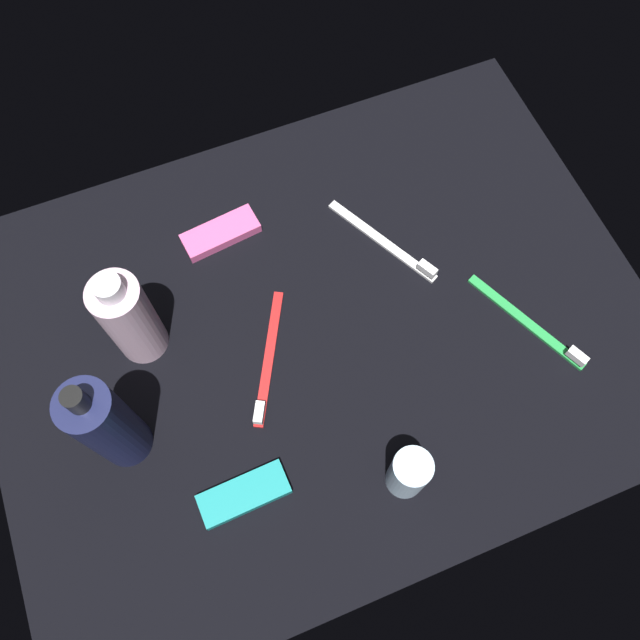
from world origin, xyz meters
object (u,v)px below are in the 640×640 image
at_px(toothbrush_green, 533,326).
at_px(snack_bar_teal, 244,494).
at_px(snack_bar_pink, 221,233).
at_px(toothbrush_white, 389,244).
at_px(lotion_bottle, 107,425).
at_px(deodorant_stick, 409,473).
at_px(toothbrush_red, 267,365).
at_px(bodywash_bottle, 129,318).

distance_m(toothbrush_green, snack_bar_teal, 0.42).
bearing_deg(snack_bar_pink, toothbrush_white, 147.27).
relative_size(lotion_bottle, snack_bar_teal, 1.91).
height_order(deodorant_stick, snack_bar_teal, deodorant_stick).
bearing_deg(lotion_bottle, toothbrush_red, -171.50).
bearing_deg(toothbrush_white, bodywash_bottle, 1.74).
relative_size(lotion_bottle, toothbrush_green, 1.17).
bearing_deg(toothbrush_red, snack_bar_pink, -91.55).
distance_m(lotion_bottle, toothbrush_red, 0.21).
distance_m(snack_bar_pink, snack_bar_teal, 0.35).
relative_size(deodorant_stick, snack_bar_teal, 0.83).
xyz_separation_m(bodywash_bottle, toothbrush_red, (-0.13, 0.09, -0.07)).
height_order(lotion_bottle, snack_bar_teal, lotion_bottle).
xyz_separation_m(bodywash_bottle, snack_bar_teal, (-0.05, 0.23, -0.07)).
distance_m(lotion_bottle, deodorant_stick, 0.33).
xyz_separation_m(deodorant_stick, toothbrush_green, (-0.23, -0.11, -0.04)).
relative_size(bodywash_bottle, snack_bar_teal, 1.61).
relative_size(bodywash_bottle, snack_bar_pink, 1.61).
bearing_deg(bodywash_bottle, snack_bar_teal, 103.49).
bearing_deg(deodorant_stick, lotion_bottle, -29.43).
relative_size(bodywash_bottle, deodorant_stick, 1.93).
distance_m(bodywash_bottle, toothbrush_white, 0.35).
bearing_deg(toothbrush_white, toothbrush_red, 25.49).
relative_size(toothbrush_green, snack_bar_pink, 1.62).
xyz_separation_m(deodorant_stick, snack_bar_pink, (0.09, -0.39, -0.04)).
height_order(deodorant_stick, snack_bar_pink, deodorant_stick).
bearing_deg(deodorant_stick, snack_bar_teal, -16.28).
bearing_deg(snack_bar_pink, snack_bar_teal, 69.14).
bearing_deg(toothbrush_white, snack_bar_pink, -25.91).
distance_m(deodorant_stick, toothbrush_white, 0.31).
distance_m(toothbrush_green, toothbrush_red, 0.34).
relative_size(lotion_bottle, bodywash_bottle, 1.18).
distance_m(bodywash_bottle, snack_bar_pink, 0.19).
xyz_separation_m(toothbrush_green, toothbrush_white, (0.12, -0.18, 0.00)).
distance_m(deodorant_stick, toothbrush_red, 0.22).
relative_size(toothbrush_white, snack_bar_pink, 1.59).
xyz_separation_m(toothbrush_red, snack_bar_teal, (0.08, 0.14, 0.00)).
height_order(lotion_bottle, toothbrush_red, lotion_bottle).
distance_m(toothbrush_green, toothbrush_white, 0.22).
bearing_deg(snack_bar_pink, deodorant_stick, 96.84).
height_order(bodywash_bottle, toothbrush_red, bodywash_bottle).
bearing_deg(lotion_bottle, snack_bar_teal, 134.63).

